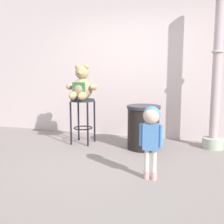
{
  "coord_description": "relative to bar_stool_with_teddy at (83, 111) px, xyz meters",
  "views": [
    {
      "loc": [
        1.32,
        -3.34,
        1.3
      ],
      "look_at": [
        0.06,
        0.59,
        0.68
      ],
      "focal_mm": 44.12,
      "sensor_mm": 36.0,
      "label": 1
    }
  ],
  "objects": [
    {
      "name": "child_walking",
      "position": [
        1.45,
        -1.29,
        0.07
      ],
      "size": [
        0.28,
        0.23,
        0.89
      ],
      "rotation": [
        0.0,
        0.0,
        -1.65
      ],
      "color": "#D4A298",
      "rests_on": "ground_plane"
    },
    {
      "name": "ground_plane",
      "position": [
        0.67,
        -1.14,
        -0.58
      ],
      "size": [
        24.0,
        24.0,
        0.0
      ],
      "primitive_type": "plane",
      "color": "gray"
    },
    {
      "name": "building_wall",
      "position": [
        0.67,
        0.96,
        0.95
      ],
      "size": [
        7.97,
        0.3,
        3.07
      ],
      "primitive_type": "cube",
      "color": "beige",
      "rests_on": "ground_plane"
    },
    {
      "name": "bar_stool_with_teddy",
      "position": [
        0.0,
        0.0,
        0.0
      ],
      "size": [
        0.43,
        0.43,
        0.81
      ],
      "color": "#1E2A2B",
      "rests_on": "ground_plane"
    },
    {
      "name": "teddy_bear",
      "position": [
        0.0,
        -0.03,
        0.45
      ],
      "size": [
        0.57,
        0.51,
        0.61
      ],
      "color": "tan",
      "rests_on": "bar_stool_with_teddy"
    },
    {
      "name": "lamppost",
      "position": [
        2.23,
        0.37,
        0.51
      ],
      "size": [
        0.35,
        0.35,
        2.77
      ],
      "color": "#AAB19B",
      "rests_on": "ground_plane"
    },
    {
      "name": "trash_bin",
      "position": [
        1.11,
        -0.02,
        -0.21
      ],
      "size": [
        0.56,
        0.56,
        0.73
      ],
      "color": "black",
      "rests_on": "ground_plane"
    }
  ]
}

